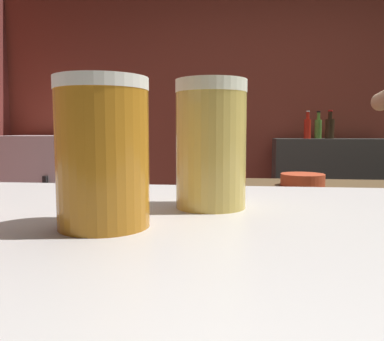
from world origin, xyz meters
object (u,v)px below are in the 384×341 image
mini_fridge (40,202)px  pint_glass_far (211,144)px  bottle_vinegar (318,128)px  bottle_soy (307,128)px  mixing_bowl (303,180)px  bottle_olive_oil (330,128)px  pint_glass_near (103,153)px

mini_fridge → pint_glass_far: 3.21m
mini_fridge → pint_glass_far: pint_glass_far is taller
pint_glass_far → bottle_vinegar: 3.04m
pint_glass_far → bottle_soy: 2.91m
pint_glass_far → mixing_bowl: bearing=77.0°
mini_fridge → bottle_olive_oil: bearing=3.5°
mini_fridge → mixing_bowl: bearing=-30.5°
mini_fridge → mixing_bowl: mini_fridge is taller
bottle_soy → mini_fridge: bearing=-176.3°
mini_fridge → mixing_bowl: size_ratio=5.30×
mixing_bowl → bottle_soy: bearing=79.4°
pint_glass_near → bottle_vinegar: (0.79, 3.06, 0.05)m
mixing_bowl → bottle_vinegar: (0.35, 1.42, 0.27)m
mini_fridge → mixing_bowl: (1.98, -1.17, 0.36)m
mixing_bowl → bottle_olive_oil: size_ratio=0.93×
pint_glass_far → bottle_vinegar: bearing=76.6°
bottle_olive_oil → bottle_vinegar: bearing=123.6°
pint_glass_near → mini_fridge: bearing=118.8°
bottle_vinegar → bottle_olive_oil: bottle_olive_oil is taller
pint_glass_near → pint_glass_far: size_ratio=0.93×
bottle_soy → bottle_olive_oil: bottle_olive_oil is taller
pint_glass_far → bottle_vinegar: (0.71, 2.96, 0.04)m
mixing_bowl → pint_glass_near: (-0.44, -1.64, 0.22)m
pint_glass_near → bottle_soy: bearing=76.8°
bottle_vinegar → mini_fridge: bearing=-173.8°
bottle_vinegar → mixing_bowl: bearing=-103.9°
pint_glass_far → mini_fridge: bearing=121.0°
pint_glass_near → bottle_olive_oil: (0.87, 2.95, 0.05)m
mixing_bowl → pint_glass_far: pint_glass_far is taller
mini_fridge → pint_glass_near: (1.54, -2.80, 0.58)m
pint_glass_near → pint_glass_far: bearing=48.4°
pint_glass_far → bottle_olive_oil: 2.96m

